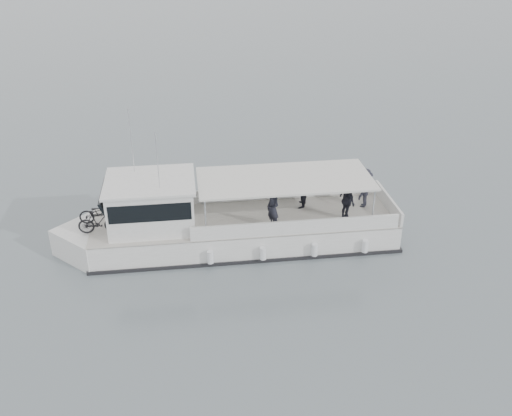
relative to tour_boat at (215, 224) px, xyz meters
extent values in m
plane|color=slate|center=(-1.57, 1.07, -1.00)|extent=(1400.00, 1400.00, 0.00)
cube|color=white|center=(1.26, -0.11, -0.52)|extent=(12.91, 4.48, 1.37)
cube|color=white|center=(-5.05, 0.44, -0.52)|extent=(3.42, 3.42, 1.37)
cube|color=beige|center=(1.26, -0.11, 0.17)|extent=(12.91, 4.48, 0.06)
cube|color=black|center=(1.26, -0.11, -0.94)|extent=(13.13, 4.62, 0.19)
cube|color=white|center=(3.29, 1.34, 0.48)|extent=(8.42, 0.85, 0.63)
cube|color=white|center=(3.01, -1.90, 0.48)|extent=(8.42, 0.85, 0.63)
cube|color=white|center=(7.51, -0.67, 0.48)|extent=(0.40, 3.37, 0.63)
cube|color=white|center=(-2.53, 0.22, 1.11)|extent=(3.61, 3.13, 1.90)
cube|color=black|center=(-4.15, 0.36, 1.27)|extent=(0.82, 2.68, 1.22)
cube|color=black|center=(-2.53, 0.22, 1.43)|extent=(3.41, 3.16, 0.74)
cube|color=white|center=(-2.53, 0.22, 2.12)|extent=(3.84, 3.36, 0.11)
cube|color=silver|center=(2.94, -0.26, 1.91)|extent=(7.43, 3.78, 0.08)
cylinder|color=silver|center=(-0.55, -1.44, 1.04)|extent=(0.07, 0.07, 1.74)
cylinder|color=silver|center=(-0.29, 1.51, 1.04)|extent=(0.07, 0.07, 1.74)
cylinder|color=silver|center=(6.17, -2.03, 1.04)|extent=(0.07, 0.07, 1.74)
cylinder|color=silver|center=(6.43, 0.91, 1.04)|extent=(0.07, 0.07, 1.74)
cylinder|color=silver|center=(-3.07, 1.22, 3.49)|extent=(0.03, 0.03, 2.74)
cylinder|color=silver|center=(-2.17, -0.55, 3.28)|extent=(0.03, 0.03, 2.32)
cylinder|color=white|center=(-0.48, -1.82, -0.47)|extent=(0.27, 0.27, 0.53)
cylinder|color=white|center=(1.62, -2.01, -0.47)|extent=(0.27, 0.27, 0.53)
cylinder|color=white|center=(3.72, -2.19, -0.47)|extent=(0.27, 0.27, 0.53)
cylinder|color=white|center=(5.82, -2.38, -0.47)|extent=(0.27, 0.27, 0.53)
imported|color=black|center=(-4.59, 0.83, 0.64)|extent=(1.86, 0.79, 0.95)
imported|color=black|center=(-4.67, -0.01, 0.67)|extent=(1.70, 0.62, 1.00)
imported|color=#22232D|center=(2.23, -1.15, 1.05)|extent=(0.63, 0.76, 1.77)
imported|color=#22232D|center=(3.85, 0.40, 1.05)|extent=(0.96, 1.06, 1.77)
imported|color=#22232D|center=(5.41, -1.11, 1.05)|extent=(0.61, 1.10, 1.77)
imported|color=#22232D|center=(6.55, -0.16, 1.05)|extent=(1.22, 1.31, 1.77)
camera|label=1|loc=(-2.89, -20.86, 11.66)|focal=40.00mm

